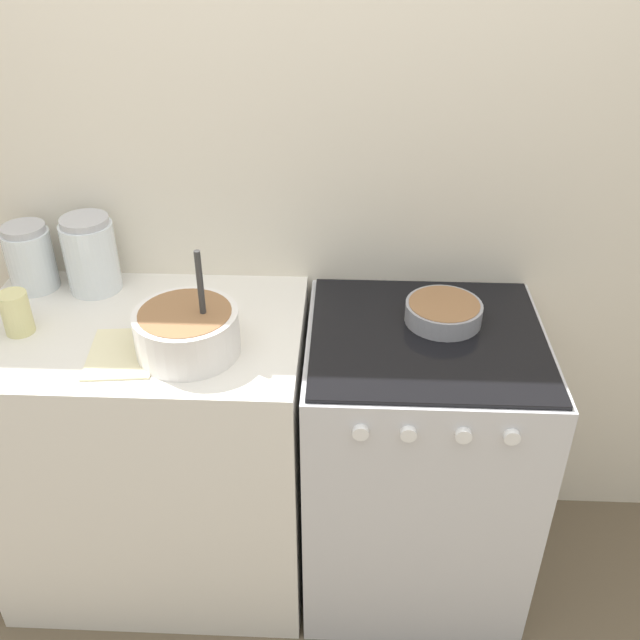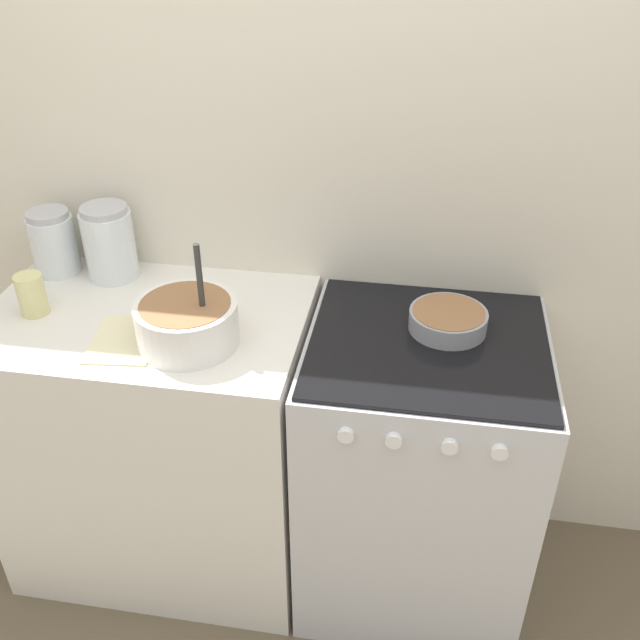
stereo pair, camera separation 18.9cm
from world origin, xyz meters
TOP-DOWN VIEW (x-y plane):
  - ground_plane at (0.00, 0.00)m, footprint 12.00×12.00m
  - wall_back at (0.00, 0.63)m, footprint 4.83×0.05m
  - countertop_cabinet at (-0.46, 0.30)m, footprint 0.92×0.61m
  - stove at (0.34, 0.30)m, footprint 0.66×0.62m
  - mixing_bowl at (-0.29, 0.20)m, footprint 0.27×0.27m
  - baking_pan at (0.39, 0.37)m, footprint 0.21×0.21m
  - storage_jar_left at (-0.81, 0.51)m, footprint 0.14×0.14m
  - storage_jar_middle at (-0.63, 0.51)m, footprint 0.15×0.15m
  - tin_can at (-0.76, 0.27)m, footprint 0.08×0.08m
  - recipe_page at (-0.46, 0.18)m, footprint 0.19×0.24m

SIDE VIEW (x-z plane):
  - ground_plane at x=0.00m, z-range 0.00..0.00m
  - stove at x=0.34m, z-range 0.00..0.93m
  - countertop_cabinet at x=-0.46m, z-range 0.00..0.93m
  - recipe_page at x=-0.46m, z-range 0.93..0.94m
  - baking_pan at x=0.39m, z-range 0.93..0.99m
  - tin_can at x=-0.76m, z-range 0.93..1.05m
  - mixing_bowl at x=-0.29m, z-range 0.85..1.15m
  - storage_jar_left at x=-0.81m, z-range 0.92..1.12m
  - storage_jar_middle at x=-0.63m, z-range 0.92..1.15m
  - wall_back at x=0.00m, z-range 0.00..2.40m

